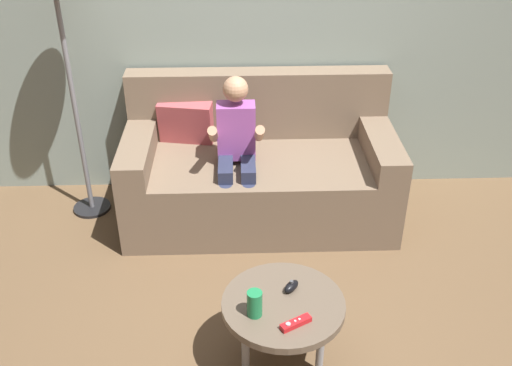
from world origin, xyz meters
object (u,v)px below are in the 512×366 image
game_remote_red_near_edge (296,323)px  nunchuk_black (291,286)px  person_seated_on_couch (237,149)px  coffee_table (283,308)px  soda_can (255,304)px  couch (258,171)px

game_remote_red_near_edge → nunchuk_black: (0.00, 0.22, 0.01)m
person_seated_on_couch → nunchuk_black: bearing=-77.3°
person_seated_on_couch → coffee_table: 1.16m
soda_can → nunchuk_black: bearing=41.6°
nunchuk_black → person_seated_on_couch: bearing=102.7°
coffee_table → game_remote_red_near_edge: 0.16m
person_seated_on_couch → game_remote_red_near_edge: bearing=-79.4°
coffee_table → nunchuk_black: bearing=61.5°
coffee_table → couch: bearing=92.7°
couch → soda_can: bearing=-92.8°
couch → nunchuk_black: 1.24m
coffee_table → game_remote_red_near_edge: size_ratio=3.90×
game_remote_red_near_edge → soda_can: bearing=157.7°
person_seated_on_couch → coffee_table: size_ratio=1.78×
nunchuk_black → soda_can: soda_can is taller
person_seated_on_couch → couch: bearing=53.5°
person_seated_on_couch → soda_can: (0.07, -1.20, -0.10)m
game_remote_red_near_edge → soda_can: (-0.17, 0.07, 0.05)m
couch → coffee_table: size_ratio=3.04×
person_seated_on_couch → coffee_table: person_seated_on_couch is taller
nunchuk_black → couch: bearing=94.7°
coffee_table → soda_can: (-0.13, -0.07, 0.10)m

